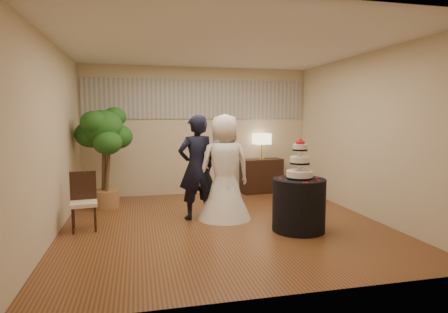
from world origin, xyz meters
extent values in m
cube|color=brown|center=(0.00, 0.00, 0.00)|extent=(5.00, 5.00, 0.00)
cube|color=white|center=(0.00, 0.00, 2.80)|extent=(5.00, 5.00, 0.00)
cube|color=beige|center=(0.00, 2.50, 1.40)|extent=(5.00, 0.06, 2.80)
cube|color=beige|center=(0.00, -2.50, 1.40)|extent=(5.00, 0.06, 2.80)
cube|color=beige|center=(-2.50, 0.00, 1.40)|extent=(0.06, 5.00, 2.80)
cube|color=beige|center=(2.50, 0.00, 1.40)|extent=(0.06, 5.00, 2.80)
cube|color=#ABA7A0|center=(0.00, 2.48, 2.10)|extent=(4.90, 0.02, 0.85)
imported|color=black|center=(-0.37, 0.42, 0.88)|extent=(0.72, 0.56, 1.75)
imported|color=white|center=(0.09, 0.33, 0.88)|extent=(0.97, 0.97, 1.77)
cylinder|color=black|center=(1.03, -0.59, 0.40)|extent=(0.99, 0.99, 0.79)
cube|color=black|center=(1.41, 2.27, 0.38)|extent=(0.96, 0.51, 0.77)
camera|label=1|loc=(-1.32, -5.73, 1.72)|focal=30.00mm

